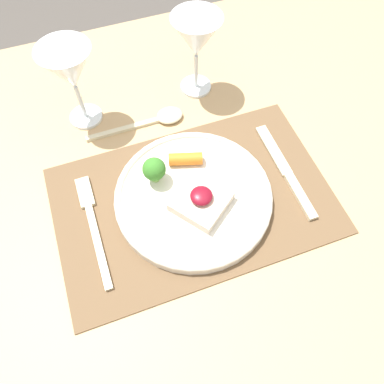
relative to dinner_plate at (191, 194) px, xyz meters
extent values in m
plane|color=#4C4742|center=(0.00, 0.00, -0.76)|extent=(8.00, 8.00, 0.00)
cube|color=tan|center=(0.00, 0.00, -0.03)|extent=(1.32, 1.02, 0.03)
cylinder|color=tan|center=(0.59, 0.44, -0.40)|extent=(0.06, 0.06, 0.71)
cube|color=brown|center=(0.00, 0.00, -0.02)|extent=(0.47, 0.30, 0.00)
cylinder|color=silver|center=(0.00, 0.00, -0.01)|extent=(0.27, 0.27, 0.02)
torus|color=silver|center=(0.00, 0.00, 0.00)|extent=(0.27, 0.27, 0.01)
cube|color=beige|center=(0.01, -0.02, 0.01)|extent=(0.11, 0.11, 0.02)
ellipsoid|color=maroon|center=(0.01, -0.02, 0.03)|extent=(0.04, 0.04, 0.01)
cylinder|color=#84B256|center=(-0.05, 0.05, 0.01)|extent=(0.01, 0.01, 0.02)
sphere|color=#387A28|center=(-0.05, 0.05, 0.03)|extent=(0.04, 0.04, 0.04)
cylinder|color=orange|center=(0.01, 0.06, 0.01)|extent=(0.06, 0.04, 0.02)
cube|color=beige|center=(-0.17, -0.03, -0.01)|extent=(0.01, 0.15, 0.01)
cube|color=beige|center=(-0.17, 0.07, -0.01)|extent=(0.02, 0.06, 0.01)
cube|color=beige|center=(0.18, -0.06, -0.01)|extent=(0.02, 0.09, 0.01)
cube|color=beige|center=(0.18, 0.04, -0.01)|extent=(0.02, 0.12, 0.00)
cube|color=beige|center=(-0.07, 0.19, -0.01)|extent=(0.15, 0.01, 0.01)
ellipsoid|color=beige|center=(0.02, 0.19, -0.01)|extent=(0.05, 0.04, 0.02)
cylinder|color=white|center=(0.10, 0.25, -0.01)|extent=(0.06, 0.06, 0.01)
cylinder|color=white|center=(0.10, 0.25, 0.03)|extent=(0.01, 0.01, 0.08)
cone|color=white|center=(0.10, 0.25, 0.11)|extent=(0.09, 0.09, 0.08)
cylinder|color=white|center=(-0.13, 0.24, -0.01)|extent=(0.06, 0.06, 0.01)
cylinder|color=white|center=(-0.13, 0.24, 0.03)|extent=(0.01, 0.01, 0.08)
cone|color=white|center=(-0.13, 0.24, 0.11)|extent=(0.09, 0.09, 0.08)
camera|label=1|loc=(-0.11, -0.30, 0.55)|focal=35.00mm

